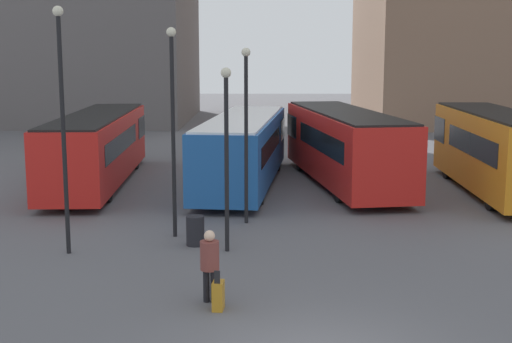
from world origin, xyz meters
TOP-DOWN VIEW (x-y plane):
  - bus_0 at (-7.94, 17.17)m, footprint 2.93×12.08m
  - bus_1 at (-1.87, 16.94)m, footprint 3.68×11.89m
  - bus_2 at (2.28, 17.27)m, footprint 4.35×11.82m
  - bus_3 at (7.94, 15.46)m, footprint 2.54×10.18m
  - traveler at (-2.20, 2.98)m, footprint 0.45×0.45m
  - suitcase at (-1.99, 2.51)m, footprint 0.26×0.41m
  - lamp_post_0 at (-3.67, 8.60)m, footprint 0.28×0.28m
  - lamp_post_1 at (-6.37, 6.77)m, footprint 0.28×0.28m
  - lamp_post_2 at (-2.03, 7.04)m, footprint 0.28×0.28m
  - lamp_post_3 at (-1.58, 10.30)m, footprint 0.28×0.28m
  - trash_bin at (-2.97, 7.63)m, footprint 0.52×0.52m

SIDE VIEW (x-z plane):
  - suitcase at x=-1.99m, z-range -0.13..0.78m
  - trash_bin at x=-2.97m, z-range 0.00..0.85m
  - traveler at x=-2.20m, z-range 0.15..1.78m
  - bus_1 at x=-1.87m, z-range 0.13..2.97m
  - bus_0 at x=-7.94m, z-range 0.14..3.04m
  - bus_2 at x=2.28m, z-range 0.14..3.18m
  - bus_3 at x=7.94m, z-range 0.13..3.31m
  - lamp_post_2 at x=-2.03m, z-range 0.49..5.53m
  - lamp_post_3 at x=-1.58m, z-range 0.50..6.07m
  - lamp_post_0 at x=-3.67m, z-range 0.51..6.65m
  - lamp_post_1 at x=-6.37m, z-range 0.52..7.15m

